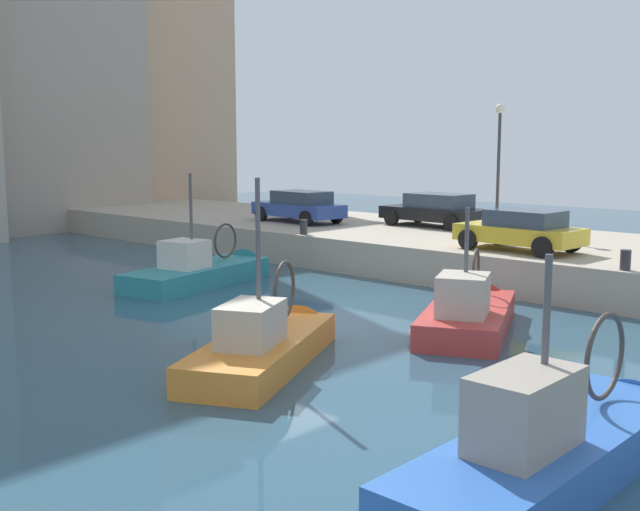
% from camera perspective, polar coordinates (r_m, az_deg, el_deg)
% --- Properties ---
extents(water_surface, '(80.00, 80.00, 0.00)m').
position_cam_1_polar(water_surface, '(19.63, -3.59, -5.16)').
color(water_surface, '#2D5166').
rests_on(water_surface, ground).
extents(quay_wall, '(9.00, 56.00, 1.20)m').
position_cam_1_polar(quay_wall, '(28.54, 13.39, 0.09)').
color(quay_wall, '#ADA08C').
rests_on(quay_wall, ground).
extents(fishing_boat_teal, '(6.46, 3.08, 4.49)m').
position_cam_1_polar(fishing_boat_teal, '(25.69, -8.48, -1.76)').
color(fishing_boat_teal, teal).
rests_on(fishing_boat_teal, ground).
extents(fishing_boat_blue, '(6.85, 1.93, 3.92)m').
position_cam_1_polar(fishing_boat_blue, '(11.61, 17.28, -14.52)').
color(fishing_boat_blue, '#2D60B7').
rests_on(fishing_boat_blue, ground).
extents(fishing_boat_orange, '(6.03, 4.13, 4.67)m').
position_cam_1_polar(fishing_boat_orange, '(16.49, -3.82, -7.33)').
color(fishing_boat_orange, orange).
rests_on(fishing_boat_orange, ground).
extents(fishing_boat_red, '(5.87, 3.99, 3.94)m').
position_cam_1_polar(fishing_boat_red, '(19.65, 11.00, -4.89)').
color(fishing_boat_red, '#BC3833').
rests_on(fishing_boat_red, ground).
extents(parked_car_blue, '(2.20, 4.43, 1.35)m').
position_cam_1_polar(parked_car_blue, '(33.07, -1.55, 3.68)').
color(parked_car_blue, '#334C9E').
rests_on(parked_car_blue, quay_wall).
extents(parked_car_black, '(2.13, 4.45, 1.35)m').
position_cam_1_polar(parked_car_black, '(31.69, 8.55, 3.38)').
color(parked_car_black, black).
rests_on(parked_car_black, quay_wall).
extents(parked_car_yellow, '(2.10, 3.96, 1.30)m').
position_cam_1_polar(parked_car_yellow, '(25.01, 14.64, 1.86)').
color(parked_car_yellow, gold).
rests_on(parked_car_yellow, quay_wall).
extents(mooring_bollard_south, '(0.28, 0.28, 0.55)m').
position_cam_1_polar(mooring_bollard_south, '(22.15, 21.66, -0.31)').
color(mooring_bollard_south, '#2D2D33').
rests_on(mooring_bollard_south, quay_wall).
extents(mooring_bollard_mid, '(0.28, 0.28, 0.55)m').
position_cam_1_polar(mooring_bollard_mid, '(28.70, -1.22, 2.12)').
color(mooring_bollard_mid, '#2D2D33').
rests_on(mooring_bollard_mid, quay_wall).
extents(quay_streetlamp, '(0.36, 0.36, 4.83)m').
position_cam_1_polar(quay_streetlamp, '(30.14, 13.10, 7.88)').
color(quay_streetlamp, '#38383D').
rests_on(quay_streetlamp, quay_wall).
extents(waterfront_building_west_mid, '(11.11, 8.70, 23.91)m').
position_cam_1_polar(waterfront_building_west_mid, '(45.82, -21.58, 17.05)').
color(waterfront_building_west_mid, '#A39384').
rests_on(waterfront_building_west_mid, ground).
extents(waterfront_building_central, '(9.50, 7.71, 17.79)m').
position_cam_1_polar(waterfront_building_central, '(51.21, -13.03, 12.98)').
color(waterfront_building_central, tan).
rests_on(waterfront_building_central, ground).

